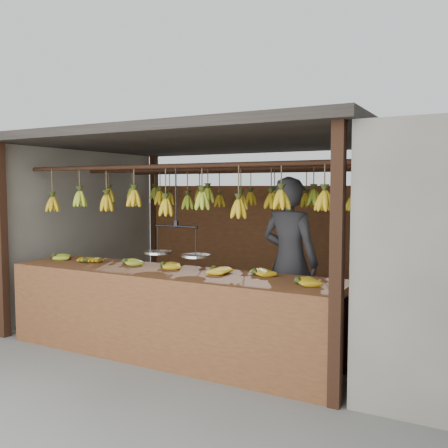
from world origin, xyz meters
The scene contains 8 objects.
ground centered at (0.00, 0.00, 0.00)m, with size 80.00×80.00×0.00m, color #5B5B57.
stall centered at (0.00, 0.33, 1.97)m, with size 4.30×3.30×2.40m.
neighbor_left centered at (-3.60, 0.00, 1.15)m, with size 3.00×3.00×2.30m, color slate.
counter centered at (0.10, -1.23, 0.71)m, with size 3.73×0.85×0.96m.
hanging_bananas centered at (0.02, 0.00, 1.62)m, with size 3.58×2.24×0.40m.
balance_scale centered at (0.13, -1.00, 1.11)m, with size 0.80×0.33×0.95m.
vendor centered at (1.10, -0.18, 0.95)m, with size 0.69×0.45×1.89m, color #262628.
bag_bundles centered at (1.94, 1.35, 0.99)m, with size 0.08×0.26×1.26m.
Camera 1 is at (3.08, -5.37, 1.78)m, focal length 40.00 mm.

